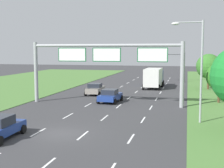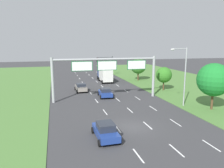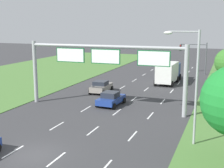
{
  "view_description": "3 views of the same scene",
  "coord_description": "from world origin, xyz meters",
  "views": [
    {
      "loc": [
        8.91,
        -20.68,
        6.09
      ],
      "look_at": [
        1.1,
        11.56,
        2.46
      ],
      "focal_mm": 50.0,
      "sensor_mm": 36.0,
      "label": 1
    },
    {
      "loc": [
        -8.05,
        -21.37,
        8.97
      ],
      "look_at": [
        0.61,
        11.28,
        2.79
      ],
      "focal_mm": 35.0,
      "sensor_mm": 36.0,
      "label": 2
    },
    {
      "loc": [
        12.09,
        -16.9,
        8.93
      ],
      "look_at": [
        1.8,
        10.44,
        3.22
      ],
      "focal_mm": 50.0,
      "sensor_mm": 36.0,
      "label": 3
    }
  ],
  "objects": [
    {
      "name": "ground_plane",
      "position": [
        0.0,
        0.0,
        0.0
      ],
      "size": [
        200.0,
        200.0,
        0.0
      ],
      "primitive_type": "plane",
      "color": "#38383A"
    },
    {
      "name": "lane_dashes_inner_left",
      "position": [
        -1.75,
        15.0,
        0.0
      ],
      "size": [
        0.14,
        68.4,
        0.01
      ],
      "color": "white",
      "rests_on": "ground_plane"
    },
    {
      "name": "lane_dashes_inner_right",
      "position": [
        1.75,
        15.0,
        0.0
      ],
      "size": [
        0.14,
        68.4,
        0.01
      ],
      "color": "white",
      "rests_on": "ground_plane"
    },
    {
      "name": "lane_dashes_slip",
      "position": [
        5.25,
        15.0,
        0.0
      ],
      "size": [
        0.14,
        68.4,
        0.01
      ],
      "color": "white",
      "rests_on": "ground_plane"
    },
    {
      "name": "car_near_red",
      "position": [
        0.21,
        14.29,
        0.76
      ],
      "size": [
        2.41,
        4.05,
        1.54
      ],
      "rotation": [
        0.0,
        0.0,
        -0.06
      ],
      "color": "navy",
      "rests_on": "ground_plane"
    },
    {
      "name": "car_lead_silver",
      "position": [
        -3.58,
        -2.09,
        0.79
      ],
      "size": [
        2.18,
        4.21,
        1.6
      ],
      "rotation": [
        0.0,
        0.0,
        0.02
      ],
      "color": "navy",
      "rests_on": "ground_plane"
    },
    {
      "name": "car_mid_lane",
      "position": [
        -3.29,
        19.9,
        0.79
      ],
      "size": [
        2.19,
        4.17,
        1.56
      ],
      "rotation": [
        0.0,
        0.0,
        0.02
      ],
      "color": "gray",
      "rests_on": "ground_plane"
    },
    {
      "name": "box_truck",
      "position": [
        3.69,
        29.67,
        1.71
      ],
      "size": [
        2.83,
        7.88,
        3.15
      ],
      "rotation": [
        0.0,
        0.0,
        -0.02
      ],
      "color": "navy",
      "rests_on": "ground_plane"
    },
    {
      "name": "sign_gantry",
      "position": [
        0.16,
        12.76,
        4.97
      ],
      "size": [
        17.24,
        0.44,
        7.0
      ],
      "color": "#9EA0A5",
      "rests_on": "ground_plane"
    },
    {
      "name": "traffic_light_mast",
      "position": [
        6.4,
        40.01,
        3.87
      ],
      "size": [
        4.76,
        0.49,
        5.6
      ],
      "color": "#47494F",
      "rests_on": "ground_plane"
    },
    {
      "name": "street_lamp",
      "position": [
        9.67,
        5.89,
        5.08
      ],
      "size": [
        2.61,
        0.32,
        8.5
      ],
      "color": "#9EA0A5",
      "rests_on": "ground_plane"
    },
    {
      "name": "roadside_tree_near",
      "position": [
        12.76,
        3.25,
        4.22
      ],
      "size": [
        4.51,
        4.51,
        6.49
      ],
      "color": "#513823",
      "rests_on": "ground_plane"
    },
    {
      "name": "roadside_tree_mid",
      "position": [
        12.5,
        16.69,
        3.07
      ],
      "size": [
        3.07,
        3.07,
        4.62
      ],
      "color": "#513823",
      "rests_on": "ground_plane"
    },
    {
      "name": "roadside_tree_far",
      "position": [
        12.07,
        29.11,
        3.61
      ],
      "size": [
        3.8,
        3.8,
        5.52
      ],
      "color": "#513823",
      "rests_on": "ground_plane"
    }
  ]
}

